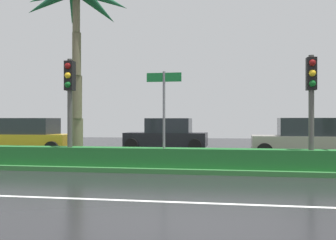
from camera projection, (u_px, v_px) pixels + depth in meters
name	position (u px, v px, depth m)	size (l,w,h in m)	color
ground_plane	(214.00, 166.00, 14.87)	(90.00, 42.00, 0.10)	black
near_lane_divider_stripe	(193.00, 203.00, 7.97)	(81.00, 0.14, 0.01)	white
median_strip	(212.00, 165.00, 13.88)	(85.50, 4.00, 0.15)	#2D6B33
median_hedge	(209.00, 158.00, 12.50)	(76.50, 0.70, 0.60)	#1E6028
palm_tree_mid_left	(76.00, 10.00, 14.42)	(3.90, 3.70, 6.71)	#6A6147
traffic_signal_median_left	(70.00, 92.00, 13.11)	(0.28, 0.43, 3.47)	#4C4C47
traffic_signal_median_right	(311.00, 91.00, 11.85)	(0.28, 0.43, 3.40)	#4C4C47
street_name_sign	(164.00, 106.00, 12.57)	(1.10, 0.08, 3.00)	slate
car_in_traffic_leading	(29.00, 137.00, 19.21)	(4.30, 2.02, 1.72)	#B28C1E
car_in_traffic_second	(167.00, 135.00, 21.42)	(4.30, 2.02, 1.72)	black
car_in_traffic_third	(304.00, 139.00, 17.24)	(4.30, 2.02, 1.72)	gray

